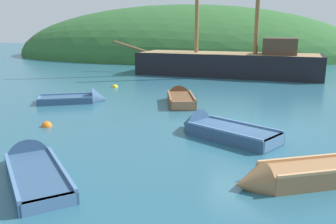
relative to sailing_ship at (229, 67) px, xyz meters
name	(u,v)px	position (x,y,z in m)	size (l,w,h in m)	color
ground_plane	(247,128)	(1.02, -13.90, -0.61)	(120.00, 120.00, 0.00)	#285B70
shore_hill	(184,55)	(-6.04, 17.96, -0.61)	(42.00, 24.85, 12.15)	#2D602D
sailing_ship	(229,67)	(0.00, 0.00, 0.00)	(15.77, 5.62, 12.63)	black
rowboat_center	(33,169)	(-4.16, -18.91, -0.53)	(3.18, 3.52, 1.07)	#335175
rowboat_outer_right	(218,131)	(0.06, -14.97, -0.48)	(3.62, 2.96, 1.22)	#335175
rowboat_outer_left	(180,99)	(-1.98, -10.08, -0.46)	(1.82, 3.34, 1.06)	brown
rowboat_near_dock	(304,177)	(2.18, -18.30, -0.46)	(3.60, 2.30, 0.88)	#9E7047
rowboat_portside	(79,100)	(-6.66, -10.90, -0.53)	(3.31, 2.37, 1.20)	#335175
buoy_orange	(47,126)	(-5.96, -15.09, -0.61)	(0.38, 0.38, 0.38)	orange
buoy_yellow	(115,87)	(-6.41, -6.60, -0.61)	(0.36, 0.36, 0.36)	yellow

